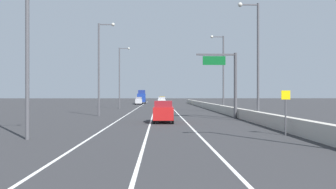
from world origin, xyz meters
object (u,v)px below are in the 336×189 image
at_px(lamp_post_left_near, 31,29).
at_px(car_silver_1, 139,101).
at_px(lamp_post_left_mid, 101,63).
at_px(box_truck, 142,97).
at_px(lamp_post_right_second, 256,55).
at_px(speed_advisory_sign, 286,109).
at_px(car_white_2, 162,101).
at_px(lamp_post_right_third, 222,69).
at_px(overhead_sign_gantry, 229,77).
at_px(car_red_0, 163,112).
at_px(car_yellow_3, 162,100).
at_px(lamp_post_left_far, 121,74).

height_order(lamp_post_left_near, car_silver_1, lamp_post_left_near).
distance_m(lamp_post_left_mid, box_truck, 56.79).
xyz_separation_m(lamp_post_right_second, lamp_post_left_near, (-17.35, -12.11, 0.00)).
height_order(speed_advisory_sign, car_white_2, speed_advisory_sign).
distance_m(lamp_post_left_near, box_truck, 78.47).
relative_size(lamp_post_right_third, box_truck, 1.49).
bearing_deg(lamp_post_right_second, lamp_post_right_third, 89.58).
height_order(lamp_post_right_second, box_truck, lamp_post_right_second).
height_order(speed_advisory_sign, lamp_post_right_third, lamp_post_right_third).
bearing_deg(overhead_sign_gantry, lamp_post_left_mid, 163.77).
height_order(speed_advisory_sign, car_silver_1, speed_advisory_sign).
bearing_deg(car_red_0, box_truck, 94.83).
relative_size(lamp_post_right_second, lamp_post_left_mid, 1.00).
relative_size(car_silver_1, car_white_2, 0.99).
bearing_deg(overhead_sign_gantry, car_white_2, 99.71).
xyz_separation_m(lamp_post_right_third, car_red_0, (-9.32, -18.43, -5.63)).
relative_size(lamp_post_left_near, box_truck, 1.49).
xyz_separation_m(overhead_sign_gantry, car_red_0, (-7.61, -5.44, -3.67)).
distance_m(lamp_post_left_near, car_yellow_3, 77.34).
relative_size(lamp_post_right_second, car_yellow_3, 2.67).
relative_size(car_white_2, car_yellow_3, 0.99).
xyz_separation_m(lamp_post_left_near, car_silver_1, (2.33, 68.23, -5.68)).
xyz_separation_m(overhead_sign_gantry, lamp_post_left_far, (-15.43, 26.23, 1.96)).
bearing_deg(box_truck, lamp_post_right_second, -77.39).
bearing_deg(box_truck, overhead_sign_gantry, -77.77).
relative_size(lamp_post_left_near, lamp_post_left_far, 1.00).
distance_m(overhead_sign_gantry, lamp_post_right_second, 5.71).
distance_m(car_red_0, car_white_2, 48.55).
height_order(car_silver_1, box_truck, box_truck).
bearing_deg(box_truck, speed_advisory_sign, -79.89).
xyz_separation_m(car_red_0, car_yellow_3, (0.47, 64.85, -0.00)).
height_order(overhead_sign_gantry, lamp_post_left_mid, lamp_post_left_mid).
height_order(speed_advisory_sign, box_truck, box_truck).
xyz_separation_m(lamp_post_left_mid, car_red_0, (7.82, -9.93, -5.63)).
xyz_separation_m(lamp_post_right_second, lamp_post_left_far, (-17.01, 31.36, 0.00)).
bearing_deg(speed_advisory_sign, car_white_2, 97.58).
xyz_separation_m(car_white_2, box_truck, (-5.86, 17.93, 0.80)).
distance_m(speed_advisory_sign, lamp_post_right_third, 29.06).
relative_size(lamp_post_left_mid, car_white_2, 2.69).
bearing_deg(car_white_2, car_red_0, -90.28).
distance_m(car_yellow_3, box_truck, 6.35).
bearing_deg(lamp_post_left_mid, overhead_sign_gantry, -16.23).
bearing_deg(car_red_0, car_yellow_3, 89.59).
height_order(lamp_post_right_third, lamp_post_left_far, same).
distance_m(lamp_post_right_third, car_yellow_3, 47.59).
xyz_separation_m(lamp_post_left_far, car_silver_1, (1.99, 24.76, -5.68)).
relative_size(car_red_0, car_silver_1, 0.98).
bearing_deg(lamp_post_right_second, overhead_sign_gantry, 107.03).
xyz_separation_m(car_silver_1, box_truck, (0.21, 10.05, 0.83)).
xyz_separation_m(overhead_sign_gantry, box_truck, (-13.23, 61.03, -2.88)).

